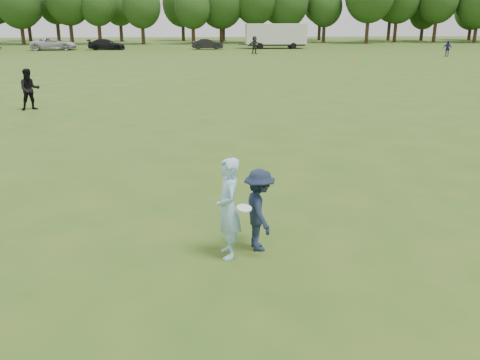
{
  "coord_description": "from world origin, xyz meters",
  "views": [
    {
      "loc": [
        -0.49,
        -9.08,
        4.24
      ],
      "look_at": [
        0.23,
        0.56,
        1.1
      ],
      "focal_mm": 38.0,
      "sensor_mm": 36.0,
      "label": 1
    }
  ],
  "objects": [
    {
      "name": "treeline",
      "position": [
        2.81,
        76.9,
        6.26
      ],
      "size": [
        130.35,
        18.39,
        11.74
      ],
      "color": "#332114",
      "rests_on": "ground"
    },
    {
      "name": "player_far_a",
      "position": [
        -8.5,
        15.37,
        0.96
      ],
      "size": [
        1.14,
        1.04,
        1.91
      ],
      "primitive_type": "imported",
      "rotation": [
        0.0,
        0.0,
        0.41
      ],
      "color": "black",
      "rests_on": "ground"
    },
    {
      "name": "thrower",
      "position": [
        -0.06,
        -0.56,
        0.93
      ],
      "size": [
        0.53,
        0.73,
        1.87
      ],
      "primitive_type": "imported",
      "rotation": [
        0.0,
        0.0,
        -1.44
      ],
      "color": "#97C9EA",
      "rests_on": "ground"
    },
    {
      "name": "player_far_b",
      "position": [
        26.01,
        45.45,
        0.83
      ],
      "size": [
        1.0,
        0.95,
        1.67
      ],
      "primitive_type": "imported",
      "rotation": [
        0.0,
        0.0,
        -0.72
      ],
      "color": "navy",
      "rests_on": "ground"
    },
    {
      "name": "car_c",
      "position": [
        -19.21,
        59.48,
        0.79
      ],
      "size": [
        5.9,
        3.11,
        1.58
      ],
      "primitive_type": "imported",
      "rotation": [
        0.0,
        0.0,
        1.66
      ],
      "color": "#BBBBC0",
      "rests_on": "ground"
    },
    {
      "name": "disc_in_play",
      "position": [
        0.21,
        -0.75,
        1.0
      ],
      "size": [
        0.29,
        0.29,
        0.09
      ],
      "color": "white",
      "rests_on": "ground"
    },
    {
      "name": "defender",
      "position": [
        0.53,
        -0.31,
        0.79
      ],
      "size": [
        0.72,
        1.09,
        1.57
      ],
      "primitive_type": "imported",
      "rotation": [
        0.0,
        0.0,
        1.71
      ],
      "color": "#192337",
      "rests_on": "ground"
    },
    {
      "name": "car_d",
      "position": [
        -12.63,
        59.6,
        0.67
      ],
      "size": [
        4.73,
        2.09,
        1.35
      ],
      "primitive_type": "imported",
      "rotation": [
        0.0,
        0.0,
        1.62
      ],
      "color": "black",
      "rests_on": "ground"
    },
    {
      "name": "field_cone",
      "position": [
        14.51,
        40.77,
        0.15
      ],
      "size": [
        0.28,
        0.28,
        0.3
      ],
      "primitive_type": "cone",
      "color": "#FF610D",
      "rests_on": "ground"
    },
    {
      "name": "player_far_d",
      "position": [
        5.7,
        51.03,
        1.0
      ],
      "size": [
        1.88,
        1.51,
        2.0
      ],
      "primitive_type": "imported",
      "rotation": [
        0.0,
        0.0,
        0.58
      ],
      "color": "#242424",
      "rests_on": "ground"
    },
    {
      "name": "cargo_trailer",
      "position": [
        9.53,
        60.73,
        1.78
      ],
      "size": [
        9.0,
        2.75,
        3.2
      ],
      "color": "silver",
      "rests_on": "ground"
    },
    {
      "name": "ground",
      "position": [
        0.0,
        0.0,
        0.0
      ],
      "size": [
        200.0,
        200.0,
        0.0
      ],
      "primitive_type": "plane",
      "color": "#2E5517",
      "rests_on": "ground"
    },
    {
      "name": "car_f",
      "position": [
        0.35,
        59.67,
        0.67
      ],
      "size": [
        4.16,
        1.79,
        1.33
      ],
      "primitive_type": "imported",
      "rotation": [
        0.0,
        0.0,
        1.67
      ],
      "color": "black",
      "rests_on": "ground"
    }
  ]
}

